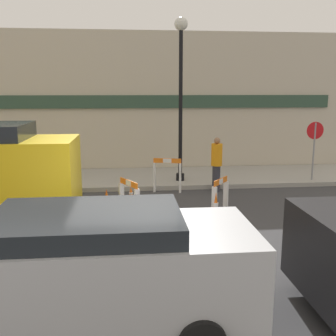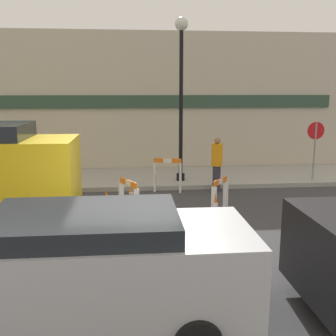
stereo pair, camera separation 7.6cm
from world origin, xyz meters
name	(u,v)px [view 2 (the right image)]	position (x,y,z in m)	size (l,w,h in m)	color
ground_plane	(133,244)	(0.00, 0.00, 0.00)	(60.00, 60.00, 0.00)	#38383A
sidewalk_slab	(132,178)	(0.00, 6.09, 0.07)	(18.00, 3.18, 0.15)	#9E9B93
storefront_facade	(131,103)	(0.00, 7.75, 2.75)	(18.00, 0.22, 5.50)	#BCB29E
streetlamp_post	(181,78)	(1.69, 5.29, 3.63)	(0.44, 0.44, 5.43)	black
stop_sign	(315,141)	(6.29, 4.86, 1.52)	(0.60, 0.06, 2.04)	gray
barricade_0	(220,195)	(2.34, 1.96, 0.51)	(0.59, 0.70, 0.95)	white
barricade_1	(167,174)	(1.14, 4.28, 0.60)	(0.90, 0.34, 1.11)	white
barricade_2	(129,197)	(-0.09, 1.80, 0.54)	(0.54, 0.82, 1.00)	white
traffic_cone_0	(107,200)	(-0.70, 2.51, 0.29)	(0.30, 0.30, 0.61)	black
traffic_cone_1	(168,214)	(0.85, 0.90, 0.36)	(0.30, 0.30, 0.74)	black
traffic_cone_2	(215,207)	(2.08, 1.33, 0.36)	(0.30, 0.30, 0.74)	black
traffic_cone_3	(131,195)	(-0.04, 3.21, 0.23)	(0.30, 0.30, 0.48)	black
person_worker	(217,163)	(2.74, 4.25, 0.95)	(0.50, 0.50, 1.77)	#33333D
parked_car_1	(86,264)	(-0.63, -2.99, 0.95)	(4.50, 1.96, 1.68)	#B7BABF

